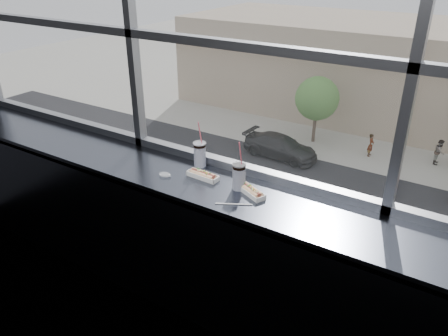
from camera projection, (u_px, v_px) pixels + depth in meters
The scene contains 17 objects.
wall_back_lower at pixel (244, 235), 3.42m from camera, with size 6.00×6.00×0.00m, color black.
counter at pixel (226, 192), 2.98m from camera, with size 6.00×0.55×0.06m, color #4F5461.
counter_fascia at pixel (206, 273), 3.02m from camera, with size 6.00×0.04×1.04m, color #4F5461.
hotdog_tray_left at pixel (203, 175), 3.09m from camera, with size 0.25×0.09×0.06m.
hotdog_tray_right at pixel (251, 191), 2.89m from camera, with size 0.25×0.17×0.06m.
soda_cup_left at pixel (200, 153), 3.23m from camera, with size 0.10×0.10×0.36m.
soda_cup_right at pixel (239, 175), 2.92m from camera, with size 0.10×0.10×0.36m.
loose_straw at pixel (234, 204), 2.77m from camera, with size 0.01×0.01×0.24m, color white.
wrapper at pixel (165, 174), 3.12m from camera, with size 0.10×0.07×0.02m, color silver.
street_asphalt at pixel (422, 227), 23.74m from camera, with size 80.00×10.00×0.06m, color black.
far_sidewalk at pixel (444, 170), 29.80m from camera, with size 80.00×6.00×0.04m, color #A7A59A.
car_near_c at pixel (431, 253), 19.77m from camera, with size 6.99×2.91×2.33m, color #B8552A.
car_far_a at pixel (281, 143), 31.22m from camera, with size 6.38×2.66×2.13m, color #252525.
car_near_a at pixel (159, 172), 27.37m from camera, with size 5.95×2.48×1.98m, color #A1A1B4.
pedestrian_b at pixel (440, 149), 30.26m from camera, with size 0.96×0.72×2.15m, color #66605B.
pedestrian_a at pixel (371, 143), 31.44m from camera, with size 0.90×0.68×2.03m, color #66605B.
tree_left at pixel (317, 99), 32.72m from camera, with size 3.32×3.32×5.18m.
Camera 1 is at (1.36, -0.98, 2.56)m, focal length 35.00 mm.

